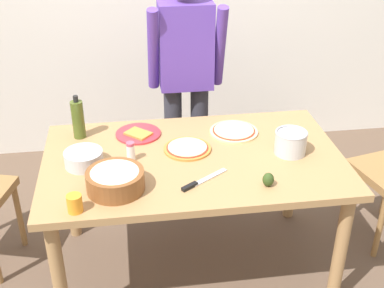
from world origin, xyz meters
The scene contains 14 objects.
ground centered at (0.00, 0.00, 0.00)m, with size 8.00×8.00×0.00m, color brown.
dining_table centered at (0.00, 0.00, 0.67)m, with size 1.60×0.96×0.76m.
person_cook centered at (0.06, 0.76, 0.94)m, with size 0.49×0.25×1.62m.
pizza_raw_on_board centered at (0.27, 0.24, 0.77)m, with size 0.28×0.28×0.02m.
pizza_cooked_on_tray centered at (-0.02, 0.08, 0.77)m, with size 0.26×0.26×0.02m.
plate_with_slice centered at (-0.28, 0.29, 0.77)m, with size 0.26×0.26×0.02m.
popcorn_bowl centered at (-0.41, -0.25, 0.82)m, with size 0.28×0.28×0.11m.
mixing_bowl_steel centered at (-0.57, -0.01, 0.80)m, with size 0.20×0.20×0.08m.
olive_oil_bottle centered at (-0.61, 0.31, 0.87)m, with size 0.07×0.07×0.26m.
steel_pot centered at (0.52, -0.03, 0.83)m, with size 0.17×0.17×0.13m.
cup_orange centered at (-0.60, -0.40, 0.80)m, with size 0.07×0.07×0.09m, color orange.
salt_shaker centered at (-0.33, 0.01, 0.81)m, with size 0.04×0.04×0.11m.
chef_knife centered at (-0.01, -0.26, 0.77)m, with size 0.25×0.18×0.02m.
avocado centered at (0.32, -0.33, 0.80)m, with size 0.06×0.06×0.07m, color #2D4219.
Camera 1 is at (-0.34, -2.31, 2.14)m, focal length 47.38 mm.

